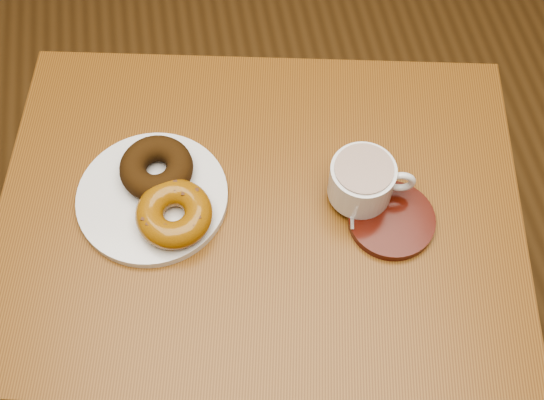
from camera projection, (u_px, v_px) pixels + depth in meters
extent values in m
plane|color=brown|center=(259.00, 320.00, 1.78)|extent=(6.00, 6.00, 0.00)
cube|color=brown|center=(260.00, 213.00, 1.08)|extent=(0.93, 0.77, 0.03)
cylinder|color=#4A3415|center=(106.00, 185.00, 1.55)|extent=(0.05, 0.05, 0.74)
cylinder|color=#4A3415|center=(431.00, 195.00, 1.54)|extent=(0.05, 0.05, 0.74)
cylinder|color=silver|center=(153.00, 197.00, 1.07)|extent=(0.24, 0.24, 0.01)
torus|color=#311C09|center=(156.00, 168.00, 1.06)|extent=(0.14, 0.14, 0.04)
torus|color=#8D570F|center=(174.00, 214.00, 1.02)|extent=(0.12, 0.12, 0.04)
cube|color=#452817|center=(197.00, 204.00, 1.01)|extent=(0.01, 0.01, 0.00)
cube|color=#452817|center=(195.00, 197.00, 1.02)|extent=(0.01, 0.01, 0.00)
cube|color=#452817|center=(190.00, 191.00, 1.02)|extent=(0.01, 0.01, 0.00)
cube|color=#452817|center=(183.00, 188.00, 1.02)|extent=(0.01, 0.01, 0.00)
cube|color=#452817|center=(174.00, 186.00, 1.02)|extent=(0.01, 0.01, 0.00)
cube|color=#452817|center=(166.00, 188.00, 1.02)|extent=(0.01, 0.01, 0.00)
cube|color=#452817|center=(158.00, 191.00, 1.02)|extent=(0.01, 0.01, 0.00)
cube|color=#452817|center=(152.00, 197.00, 1.02)|extent=(0.01, 0.01, 0.00)
cube|color=#452817|center=(148.00, 204.00, 1.01)|extent=(0.01, 0.01, 0.00)
cube|color=#452817|center=(148.00, 211.00, 1.00)|extent=(0.01, 0.01, 0.00)
cube|color=#452817|center=(150.00, 219.00, 1.00)|extent=(0.01, 0.01, 0.00)
cube|color=#452817|center=(155.00, 225.00, 0.99)|extent=(0.01, 0.01, 0.00)
cube|color=#452817|center=(162.00, 229.00, 0.99)|extent=(0.01, 0.01, 0.00)
cube|color=#452817|center=(170.00, 230.00, 0.99)|extent=(0.01, 0.01, 0.00)
cube|color=#452817|center=(179.00, 229.00, 0.99)|extent=(0.01, 0.01, 0.00)
cube|color=#452817|center=(187.00, 225.00, 0.99)|extent=(0.01, 0.01, 0.00)
cube|color=#452817|center=(193.00, 219.00, 1.00)|extent=(0.01, 0.01, 0.00)
cube|color=#452817|center=(197.00, 212.00, 1.00)|extent=(0.01, 0.01, 0.00)
cylinder|color=#3C0F08|center=(391.00, 220.00, 1.05)|extent=(0.18, 0.18, 0.01)
cylinder|color=silver|center=(361.00, 181.00, 1.04)|extent=(0.10, 0.10, 0.07)
cylinder|color=#572C1E|center=(364.00, 169.00, 1.01)|extent=(0.09, 0.09, 0.00)
torus|color=silver|center=(400.00, 182.00, 1.03)|extent=(0.05, 0.02, 0.05)
ellipsoid|color=silver|center=(352.00, 187.00, 1.07)|extent=(0.02, 0.03, 0.01)
cube|color=silver|center=(352.00, 209.00, 1.05)|extent=(0.02, 0.07, 0.00)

